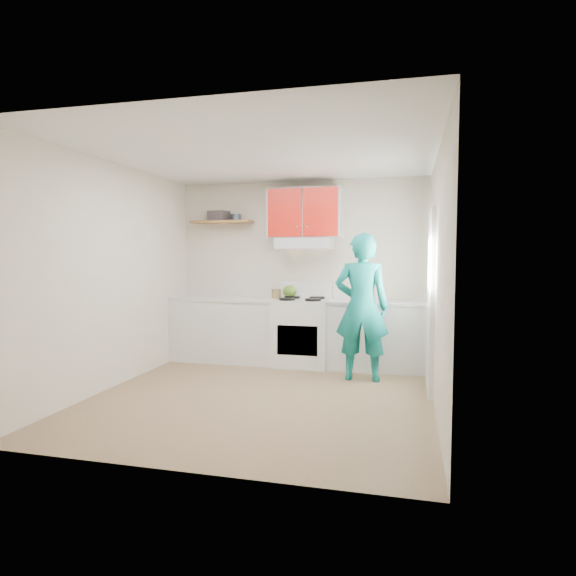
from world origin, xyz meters
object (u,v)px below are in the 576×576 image
(tin, at_px, (236,217))
(crock, at_px, (276,295))
(kettle, at_px, (290,291))
(person, at_px, (362,307))
(stove, at_px, (302,332))

(tin, relative_size, crock, 0.99)
(tin, relative_size, kettle, 0.71)
(crock, height_order, person, person)
(kettle, xyz_separation_m, person, (1.12, -0.87, -0.11))
(kettle, distance_m, person, 1.42)
(kettle, xyz_separation_m, crock, (-0.14, -0.23, -0.03))
(person, bearing_deg, kettle, -40.09)
(person, bearing_deg, tin, -25.14)
(crock, bearing_deg, kettle, 58.48)
(stove, height_order, crock, crock)
(stove, relative_size, crock, 5.93)
(kettle, relative_size, person, 0.12)
(tin, distance_m, crock, 1.30)
(stove, relative_size, tin, 5.98)
(stove, xyz_separation_m, crock, (-0.38, 0.02, 0.52))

